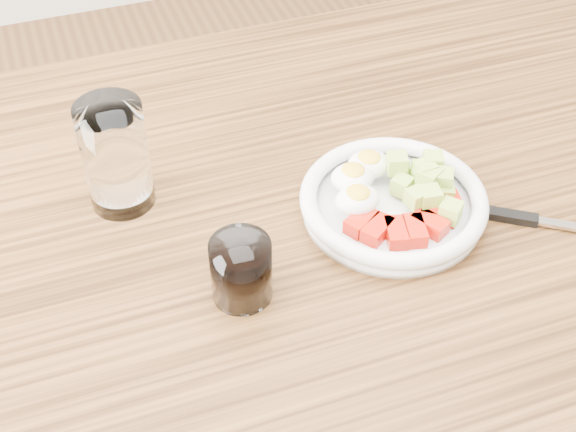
% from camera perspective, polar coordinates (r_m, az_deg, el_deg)
% --- Properties ---
extents(dining_table, '(1.50, 0.90, 0.77)m').
position_cam_1_polar(dining_table, '(0.96, 0.77, -5.92)').
color(dining_table, brown).
rests_on(dining_table, ground).
extents(bowl, '(0.21, 0.21, 0.05)m').
position_cam_1_polar(bowl, '(0.91, 7.46, 1.18)').
color(bowl, white).
rests_on(bowl, dining_table).
extents(fork, '(0.19, 0.14, 0.01)m').
position_cam_1_polar(fork, '(0.94, 15.98, -0.10)').
color(fork, black).
rests_on(fork, dining_table).
extents(water_glass, '(0.07, 0.07, 0.13)m').
position_cam_1_polar(water_glass, '(0.91, -12.15, 4.20)').
color(water_glass, white).
rests_on(water_glass, dining_table).
extents(coffee_glass, '(0.06, 0.06, 0.07)m').
position_cam_1_polar(coffee_glass, '(0.80, -3.35, -3.88)').
color(coffee_glass, white).
rests_on(coffee_glass, dining_table).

